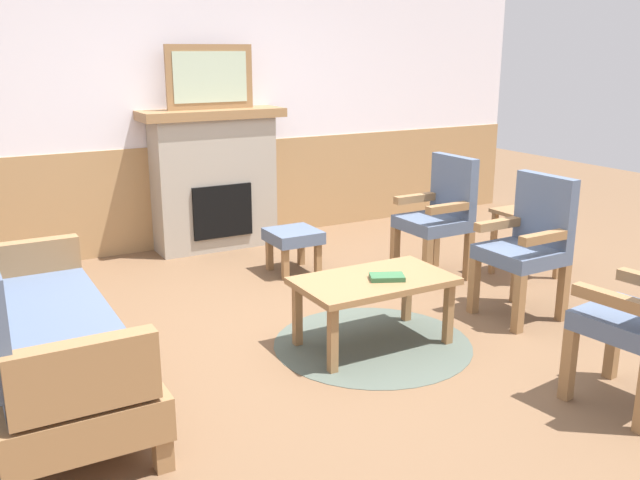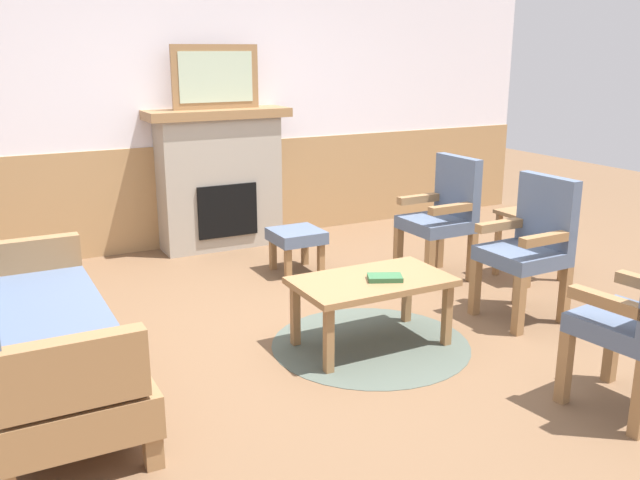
{
  "view_description": "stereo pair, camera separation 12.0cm",
  "coord_description": "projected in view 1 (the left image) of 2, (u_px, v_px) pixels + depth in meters",
  "views": [
    {
      "loc": [
        -2.2,
        -3.6,
        1.8
      ],
      "look_at": [
        0.0,
        0.35,
        0.55
      ],
      "focal_mm": 38.87,
      "sensor_mm": 36.0,
      "label": 1
    },
    {
      "loc": [
        -2.09,
        -3.66,
        1.8
      ],
      "look_at": [
        0.0,
        0.35,
        0.55
      ],
      "focal_mm": 38.87,
      "sensor_mm": 36.0,
      "label": 2
    }
  ],
  "objects": [
    {
      "name": "fireplace",
      "position": [
        214.0,
        178.0,
        6.35
      ],
      "size": [
        1.3,
        0.44,
        1.28
      ],
      "color": "#A39989",
      "rests_on": "ground_plane"
    },
    {
      "name": "book_on_table",
      "position": [
        387.0,
        277.0,
        4.23
      ],
      "size": [
        0.24,
        0.21,
        0.03
      ],
      "primitive_type": "cube",
      "rotation": [
        0.0,
        0.0,
        -0.44
      ],
      "color": "#33663D",
      "rests_on": "coffee_table"
    },
    {
      "name": "armchair_by_window_left",
      "position": [
        529.0,
        240.0,
        4.73
      ],
      "size": [
        0.49,
        0.49,
        0.98
      ],
      "color": "olive",
      "rests_on": "ground_plane"
    },
    {
      "name": "coffee_table",
      "position": [
        374.0,
        286.0,
        4.28
      ],
      "size": [
        0.96,
        0.56,
        0.44
      ],
      "color": "olive",
      "rests_on": "ground_plane"
    },
    {
      "name": "side_table",
      "position": [
        527.0,
        224.0,
        5.57
      ],
      "size": [
        0.44,
        0.44,
        0.55
      ],
      "color": "olive",
      "rests_on": "ground_plane"
    },
    {
      "name": "armchair_near_fireplace",
      "position": [
        440.0,
        212.0,
        5.56
      ],
      "size": [
        0.49,
        0.49,
        0.98
      ],
      "color": "olive",
      "rests_on": "ground_plane"
    },
    {
      "name": "wall_back",
      "position": [
        202.0,
        104.0,
        6.38
      ],
      "size": [
        7.2,
        0.14,
        2.7
      ],
      "color": "white",
      "rests_on": "ground_plane"
    },
    {
      "name": "couch",
      "position": [
        43.0,
        335.0,
        3.51
      ],
      "size": [
        0.7,
        1.8,
        0.98
      ],
      "color": "olive",
      "rests_on": "ground_plane"
    },
    {
      "name": "footstool",
      "position": [
        293.0,
        239.0,
        5.72
      ],
      "size": [
        0.4,
        0.4,
        0.36
      ],
      "color": "olive",
      "rests_on": "ground_plane"
    },
    {
      "name": "framed_picture",
      "position": [
        210.0,
        77.0,
        6.1
      ],
      "size": [
        0.8,
        0.04,
        0.56
      ],
      "color": "olive",
      "rests_on": "fireplace"
    },
    {
      "name": "ground_plane",
      "position": [
        346.0,
        333.0,
        4.54
      ],
      "size": [
        14.0,
        14.0,
        0.0
      ],
      "primitive_type": "plane",
      "color": "brown"
    },
    {
      "name": "round_rug",
      "position": [
        372.0,
        343.0,
        4.38
      ],
      "size": [
        1.25,
        1.25,
        0.01
      ],
      "primitive_type": "cylinder",
      "color": "#4C564C",
      "rests_on": "ground_plane"
    }
  ]
}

